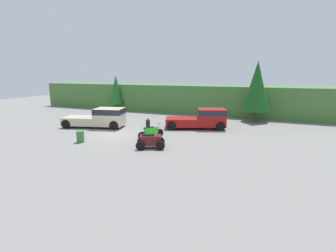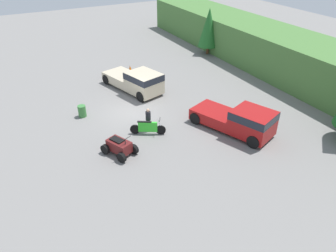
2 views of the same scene
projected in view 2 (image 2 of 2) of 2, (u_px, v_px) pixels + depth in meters
ground_plane at (131, 112)px, 24.90m from camera, size 80.00×80.00×0.00m
hillside_backdrop at (290, 56)px, 30.31m from camera, size 44.00×6.00×3.69m
tree_left at (209, 27)px, 35.12m from camera, size 2.18×2.18×4.95m
pickup_truck_red at (241, 120)px, 21.91m from camera, size 6.11×4.13×1.91m
pickup_truck_second at (137, 80)px, 27.58m from camera, size 6.33×3.78×1.91m
dirt_bike at (148, 128)px, 22.01m from camera, size 1.34×2.14×1.18m
quad_atv at (119, 147)px, 20.05m from camera, size 2.39×2.04×1.28m
rider_person at (148, 119)px, 22.17m from camera, size 0.41×0.41×1.70m
traffic_cone at (130, 68)px, 32.05m from camera, size 0.42×0.42×0.55m
steel_barrel at (82, 111)px, 24.12m from camera, size 0.58×0.58×0.88m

